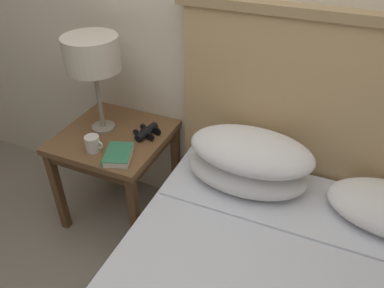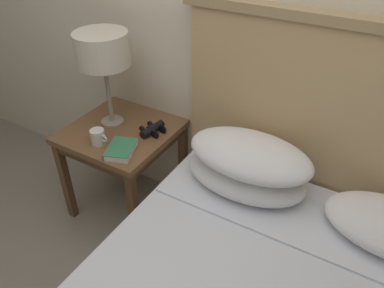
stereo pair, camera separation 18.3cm
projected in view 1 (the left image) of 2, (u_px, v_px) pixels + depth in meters
wall_back at (247, 0)px, 1.71m from camera, size 8.00×0.06×2.60m
nightstand at (115, 145)px, 2.13m from camera, size 0.58×0.58×0.59m
table_lamp at (92, 55)px, 1.88m from camera, size 0.28×0.28×0.53m
book_on_nightstand at (118, 155)px, 1.89m from camera, size 0.18×0.21×0.04m
binoculars_pair at (147, 132)px, 2.06m from camera, size 0.15×0.16×0.05m
coffee_mug at (93, 144)px, 1.93m from camera, size 0.10×0.08×0.08m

